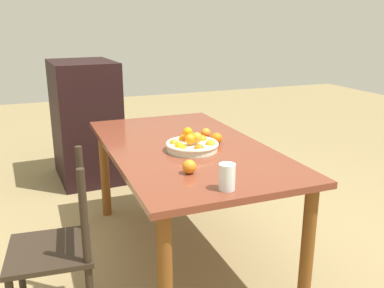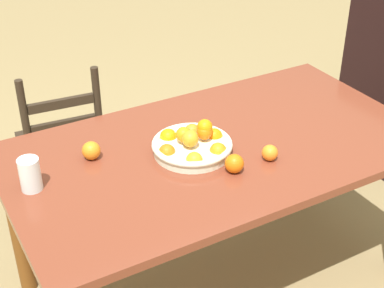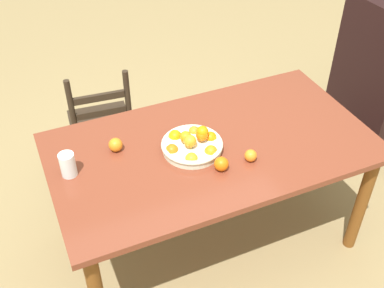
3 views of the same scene
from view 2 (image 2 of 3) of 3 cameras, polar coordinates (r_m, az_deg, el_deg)
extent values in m
plane|color=#8C784E|center=(2.77, 2.15, -13.43)|extent=(12.00, 12.00, 0.00)
cube|color=brown|center=(2.32, 2.50, -0.49)|extent=(1.69, 0.93, 0.04)
cylinder|color=brown|center=(2.61, -16.94, -7.93)|extent=(0.07, 0.07, 0.71)
cylinder|color=brown|center=(3.17, 10.48, 0.56)|extent=(0.07, 0.07, 0.71)
cube|color=black|center=(3.02, -12.91, 0.01)|extent=(0.43, 0.43, 0.03)
cylinder|color=black|center=(3.30, -10.26, -1.19)|extent=(0.04, 0.04, 0.41)
cylinder|color=black|center=(3.26, -16.04, -2.48)|extent=(0.04, 0.04, 0.41)
cylinder|color=black|center=(3.02, -8.57, -4.38)|extent=(0.04, 0.04, 0.41)
cylinder|color=black|center=(2.98, -14.87, -5.84)|extent=(0.04, 0.04, 0.41)
cylinder|color=black|center=(2.78, -9.30, 3.27)|extent=(0.04, 0.04, 0.45)
cylinder|color=black|center=(2.73, -16.15, 1.81)|extent=(0.04, 0.04, 0.45)
cube|color=black|center=(2.77, -12.61, 1.91)|extent=(0.31, 0.05, 0.04)
cube|color=black|center=(2.72, -12.88, 3.94)|extent=(0.31, 0.05, 0.04)
cylinder|color=silver|center=(2.25, 0.00, -0.43)|extent=(0.30, 0.30, 0.04)
torus|color=silver|center=(2.24, 0.00, 0.01)|extent=(0.32, 0.32, 0.02)
sphere|color=orange|center=(2.30, 2.22, 0.75)|extent=(0.07, 0.07, 0.07)
sphere|color=orange|center=(2.34, 0.01, 1.29)|extent=(0.06, 0.06, 0.06)
sphere|color=orange|center=(2.29, -2.37, 0.66)|extent=(0.07, 0.07, 0.07)
sphere|color=orange|center=(2.20, -2.50, -0.85)|extent=(0.07, 0.07, 0.07)
sphere|color=orange|center=(2.15, 0.24, -1.64)|extent=(0.07, 0.07, 0.07)
sphere|color=orange|center=(2.20, 2.61, -0.72)|extent=(0.07, 0.07, 0.07)
sphere|color=orange|center=(2.24, 1.28, 1.71)|extent=(0.06, 0.06, 0.06)
sphere|color=orange|center=(2.19, -0.18, 0.53)|extent=(0.06, 0.06, 0.06)
sphere|color=orange|center=(2.22, -0.85, 0.94)|extent=(0.06, 0.06, 0.06)
sphere|color=orange|center=(2.24, 1.23, 1.21)|extent=(0.06, 0.06, 0.06)
sphere|color=orange|center=(2.13, 4.22, -1.95)|extent=(0.07, 0.07, 0.07)
sphere|color=orange|center=(2.22, 7.73, -0.87)|extent=(0.06, 0.06, 0.06)
sphere|color=orange|center=(2.24, -9.97, -0.64)|extent=(0.07, 0.07, 0.07)
cylinder|color=silver|center=(2.10, -15.78, -2.92)|extent=(0.08, 0.08, 0.12)
camera|label=1|loc=(2.87, -56.00, 8.58)|focal=39.07mm
camera|label=3|loc=(0.42, 127.71, 54.69)|focal=44.45mm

